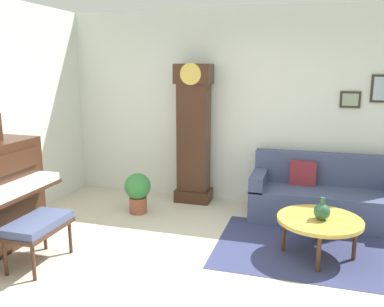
{
  "coord_description": "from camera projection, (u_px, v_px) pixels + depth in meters",
  "views": [
    {
      "loc": [
        1.07,
        -3.4,
        1.97
      ],
      "look_at": [
        -0.31,
        1.2,
        0.94
      ],
      "focal_mm": 37.45,
      "sensor_mm": 36.0,
      "label": 1
    }
  ],
  "objects": [
    {
      "name": "grandfather_clock",
      "position": [
        194.0,
        138.0,
        5.83
      ],
      "size": [
        0.52,
        0.34,
        2.03
      ],
      "color": "#3D2316",
      "rests_on": "ground_plane"
    },
    {
      "name": "ground_plane",
      "position": [
        187.0,
        279.0,
        3.9
      ],
      "size": [
        6.4,
        6.0,
        0.1
      ],
      "primitive_type": "cube",
      "color": "beige"
    },
    {
      "name": "piano_bench",
      "position": [
        38.0,
        226.0,
        4.02
      ],
      "size": [
        0.42,
        0.7,
        0.48
      ],
      "color": "#3D2316",
      "rests_on": "ground_plane"
    },
    {
      "name": "area_rug",
      "position": [
        313.0,
        250.0,
        4.4
      ],
      "size": [
        2.1,
        1.5,
        0.01
      ],
      "primitive_type": "cube",
      "color": "navy",
      "rests_on": "ground_plane"
    },
    {
      "name": "coffee_table",
      "position": [
        320.0,
        221.0,
        4.2
      ],
      "size": [
        0.88,
        0.88,
        0.42
      ],
      "color": "gold",
      "rests_on": "ground_plane"
    },
    {
      "name": "potted_plant",
      "position": [
        138.0,
        190.0,
        5.48
      ],
      "size": [
        0.36,
        0.36,
        0.56
      ],
      "color": "#935138",
      "rests_on": "ground_plane"
    },
    {
      "name": "wall_back",
      "position": [
        237.0,
        107.0,
        5.84
      ],
      "size": [
        5.3,
        0.13,
        2.8
      ],
      "color": "silver",
      "rests_on": "ground_plane"
    },
    {
      "name": "green_jug",
      "position": [
        322.0,
        212.0,
        4.14
      ],
      "size": [
        0.17,
        0.17,
        0.24
      ],
      "color": "#234C33",
      "rests_on": "coffee_table"
    },
    {
      "name": "couch",
      "position": [
        325.0,
        196.0,
        5.26
      ],
      "size": [
        1.9,
        0.8,
        0.84
      ],
      "color": "#424C70",
      "rests_on": "ground_plane"
    }
  ]
}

